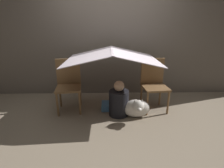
% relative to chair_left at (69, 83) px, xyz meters
% --- Properties ---
extents(ground_plane, '(8.80, 8.80, 0.00)m').
position_rel_chair_left_xyz_m(ground_plane, '(0.80, -0.30, -0.52)').
color(ground_plane, gray).
extents(wall_back, '(7.00, 0.05, 2.50)m').
position_rel_chair_left_xyz_m(wall_back, '(0.80, 0.80, 0.73)').
color(wall_back, '#6B6056').
rests_on(wall_back, ground_plane).
extents(chair_left, '(0.49, 0.49, 0.94)m').
position_rel_chair_left_xyz_m(chair_left, '(0.00, 0.00, 0.00)').
color(chair_left, brown).
rests_on(chair_left, ground_plane).
extents(chair_right, '(0.48, 0.48, 0.94)m').
position_rel_chair_left_xyz_m(chair_right, '(1.57, 0.00, 0.00)').
color(chair_right, brown).
rests_on(chair_right, ground_plane).
extents(sheet_canopy, '(1.57, 1.17, 0.19)m').
position_rel_chair_left_xyz_m(sheet_canopy, '(0.80, -0.08, 0.52)').
color(sheet_canopy, silver).
extents(person_front, '(0.35, 0.35, 0.63)m').
position_rel_chair_left_xyz_m(person_front, '(0.91, -0.26, -0.26)').
color(person_front, black).
rests_on(person_front, ground_plane).
extents(dog, '(0.47, 0.41, 0.42)m').
position_rel_chair_left_xyz_m(dog, '(1.21, -0.39, -0.33)').
color(dog, silver).
rests_on(dog, ground_plane).
extents(floor_cushion, '(0.40, 0.32, 0.10)m').
position_rel_chair_left_xyz_m(floor_cushion, '(0.80, -0.02, -0.47)').
color(floor_cushion, '#4C7FB2').
rests_on(floor_cushion, ground_plane).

